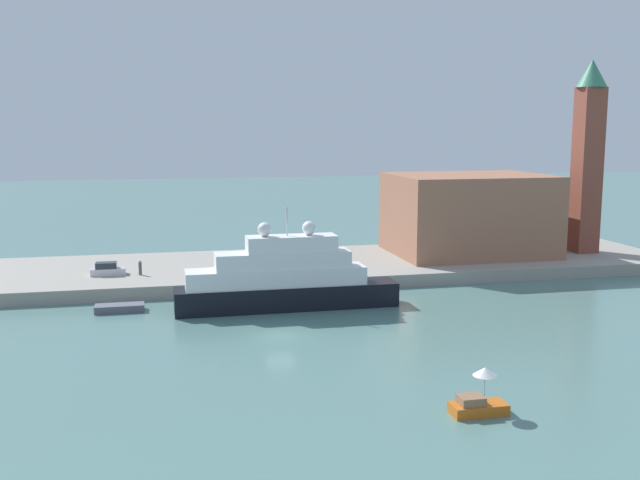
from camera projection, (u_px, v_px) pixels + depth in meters
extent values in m
plane|color=slate|center=(281.00, 335.00, 64.67)|extent=(400.00, 400.00, 0.00)
cube|color=gray|center=(244.00, 270.00, 90.29)|extent=(110.00, 21.41, 1.46)
cube|color=black|center=(287.00, 297.00, 73.97)|extent=(22.53, 3.72, 2.42)
cube|color=white|center=(276.00, 277.00, 73.40)|extent=(18.02, 3.42, 1.81)
cube|color=white|center=(283.00, 260.00, 73.28)|extent=(13.52, 3.13, 1.64)
cube|color=white|center=(292.00, 243.00, 73.23)|extent=(9.01, 2.83, 1.59)
cylinder|color=silver|center=(287.00, 221.00, 72.78)|extent=(0.16, 0.16, 2.90)
sphere|color=white|center=(309.00, 228.00, 73.39)|extent=(1.41, 1.41, 1.41)
sphere|color=white|center=(265.00, 229.00, 72.41)|extent=(1.41, 1.41, 1.41)
cube|color=#C66019|center=(478.00, 409.00, 46.97)|extent=(3.62, 1.66, 0.71)
cube|color=#8C6647|center=(471.00, 400.00, 46.76)|extent=(1.59, 1.33, 0.55)
cylinder|color=#B2B2B2|center=(484.00, 389.00, 46.85)|extent=(0.06, 0.06, 1.83)
cone|color=white|center=(485.00, 371.00, 46.67)|extent=(1.56, 1.56, 0.55)
cube|color=#595966|center=(120.00, 308.00, 72.84)|extent=(4.79, 1.87, 0.73)
cube|color=#9E664C|center=(469.00, 214.00, 97.25)|extent=(20.07, 15.45, 10.51)
cube|color=brown|center=(587.00, 171.00, 97.25)|extent=(3.05, 3.05, 21.83)
cone|color=#387A5B|center=(592.00, 73.00, 95.28)|extent=(3.97, 3.97, 3.59)
cube|color=silver|center=(108.00, 271.00, 83.63)|extent=(3.88, 1.63, 0.76)
cube|color=#262D33|center=(106.00, 265.00, 83.48)|extent=(2.33, 1.47, 0.69)
cylinder|color=#4C4C4C|center=(140.00, 269.00, 83.46)|extent=(0.36, 0.36, 1.48)
sphere|color=tan|center=(140.00, 261.00, 83.33)|extent=(0.24, 0.24, 0.24)
cylinder|color=black|center=(316.00, 273.00, 82.52)|extent=(0.39, 0.39, 0.79)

